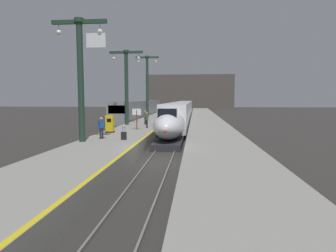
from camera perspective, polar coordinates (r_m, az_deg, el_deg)
name	(u,v)px	position (r m, az deg, el deg)	size (l,w,h in m)	color
ground_plane	(159,163)	(19.18, -1.76, -7.22)	(260.00, 260.00, 0.00)	#33302D
platform_left	(153,123)	(43.94, -3.03, 0.57)	(4.80, 110.00, 1.05)	gray
platform_right	(207,124)	(43.52, 7.58, 0.49)	(4.80, 110.00, 1.05)	gray
platform_left_safety_stripe	(168,120)	(43.63, -0.07, 1.24)	(0.20, 107.80, 0.01)	yellow
rail_main_left	(176,125)	(46.36, 1.51, 0.25)	(0.08, 110.00, 0.12)	slate
rail_main_right	(185,125)	(46.29, 3.36, 0.24)	(0.08, 110.00, 0.12)	slate
rail_secondary_left	(126,124)	(47.59, -8.27, 0.33)	(0.08, 110.00, 0.12)	slate
rail_secondary_right	(135,124)	(47.26, -6.50, 0.32)	(0.08, 110.00, 0.12)	slate
highspeed_train_main	(182,112)	(50.48, 2.69, 2.81)	(2.92, 57.63, 3.60)	silver
regional_train_adjacent	(141,109)	(57.12, -5.20, 3.27)	(2.85, 36.60, 3.80)	gray
station_column_near	(81,67)	(22.18, -16.61, 11.03)	(4.00, 0.68, 8.78)	#1E3828
station_column_mid	(126,80)	(35.63, -8.12, 8.88)	(4.00, 0.68, 8.86)	#1E3828
station_column_far	(147,81)	(50.68, -4.07, 8.77)	(4.00, 0.68, 10.39)	#1E3828
passenger_near_edge	(101,126)	(23.28, -12.88, -0.05)	(0.45, 0.42, 1.69)	#23232D
passenger_mid_platform	(145,116)	(35.48, -4.44, 1.88)	(0.49, 0.40, 1.69)	#23232D
passenger_far_waiting	(147,119)	(31.34, -4.13, 1.43)	(0.36, 0.53, 1.69)	#23232D
rolling_suitcase	(124,136)	(22.53, -8.63, -1.90)	(0.40, 0.22, 0.98)	black
ticket_machine_yellow	(110,125)	(27.57, -11.28, 0.28)	(0.76, 0.62, 1.60)	yellow
departure_info_board	(137,115)	(29.82, -6.13, 2.21)	(0.90, 0.10, 2.12)	maroon
terminus_back_wall	(190,92)	(120.63, 4.25, 6.67)	(36.00, 2.00, 14.00)	#4C4742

